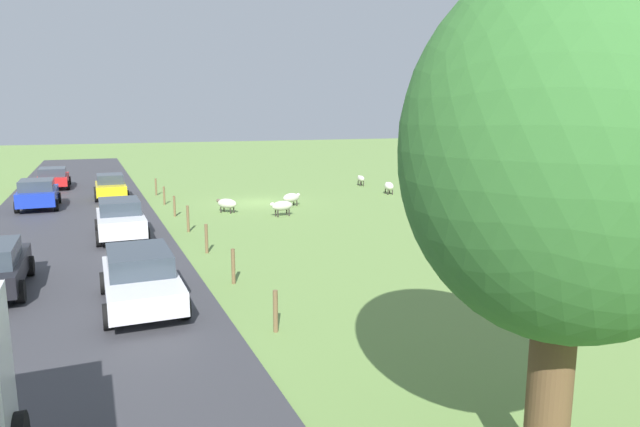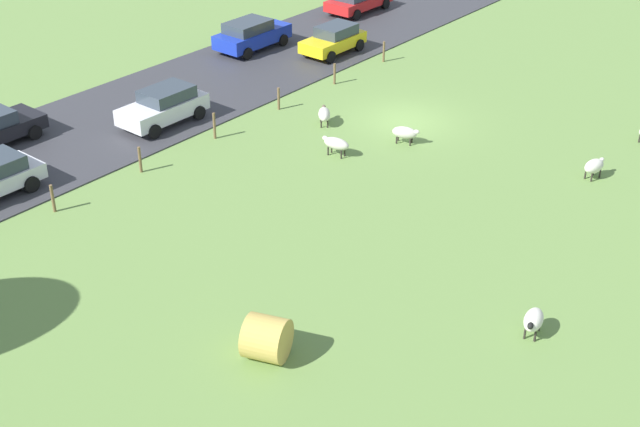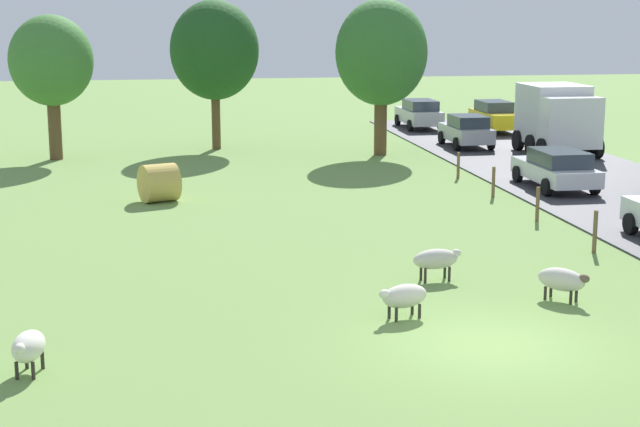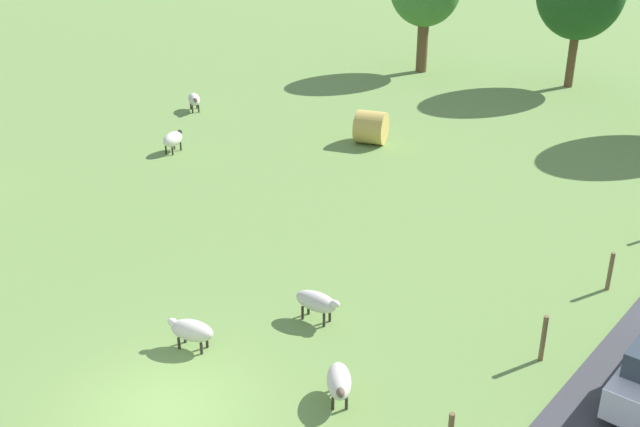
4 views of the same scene
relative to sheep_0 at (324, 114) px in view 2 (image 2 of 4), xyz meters
name	(u,v)px [view 2 (image 2 of 4)]	position (x,y,z in m)	size (l,w,h in m)	color
ground_plane	(406,121)	(-2.64, -2.67, -0.51)	(160.00, 160.00, 0.00)	#6B8E47
road_strip	(244,70)	(7.62, -2.67, -0.48)	(8.00, 80.00, 0.06)	#38383D
sheep_0	(324,114)	(0.00, 0.00, 0.00)	(1.17, 1.22, 0.77)	beige
sheep_4	(336,144)	(-2.40, 2.15, 0.05)	(1.31, 0.65, 0.81)	beige
sheep_5	(405,133)	(-3.95, -0.69, 0.00)	(1.25, 0.85, 0.77)	beige
sheep_6	(533,320)	(-14.58, 7.94, 0.04)	(0.81, 1.22, 0.82)	silver
sheep_7	(594,166)	(-11.64, -2.82, 0.03)	(0.74, 1.16, 0.82)	silver
hay_bale_1	(267,338)	(-9.14, 13.77, 0.17)	(1.34, 1.34, 1.18)	tan
fence_post_0	(384,52)	(2.76, -8.38, 0.05)	(0.12, 0.12, 1.11)	brown
fence_post_1	(335,74)	(2.76, -4.19, 0.03)	(0.12, 0.12, 1.07)	brown
fence_post_2	(279,99)	(2.76, 0.01, 0.03)	(0.12, 0.12, 1.08)	brown
fence_post_3	(214,126)	(2.76, 4.20, 0.10)	(0.12, 0.12, 1.21)	brown
fence_post_4	(140,160)	(2.76, 8.40, 0.06)	(0.12, 0.12, 1.12)	brown
fence_post_5	(53,198)	(2.76, 12.59, 0.05)	(0.12, 0.12, 1.12)	brown
car_0	(164,106)	(5.63, 4.54, 0.39)	(2.04, 4.11, 1.60)	silver
car_5	(334,39)	(5.58, -7.64, 0.34)	(1.95, 3.85, 1.50)	yellow
car_6	(251,34)	(9.47, -5.23, 0.40)	(2.14, 4.44, 1.63)	#1933B2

